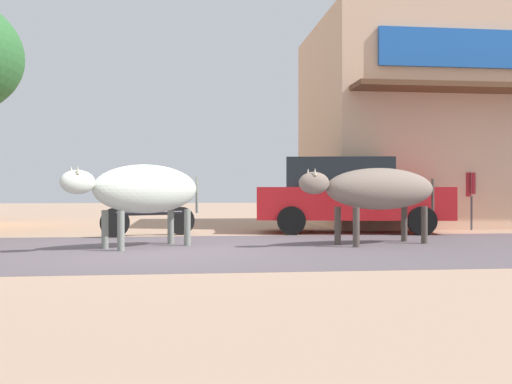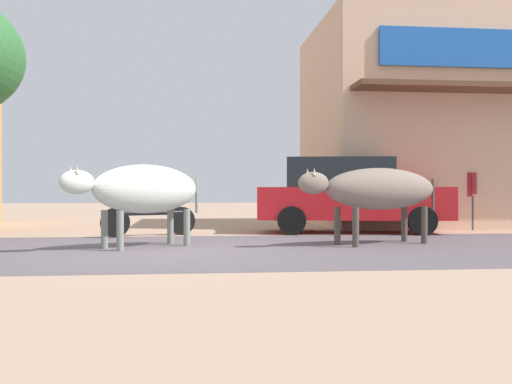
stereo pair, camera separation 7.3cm
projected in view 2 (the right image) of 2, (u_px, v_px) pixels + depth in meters
The scene contains 8 objects.
ground at pixel (148, 250), 9.38m from camera, with size 80.00×80.00×0.00m, color tan.
asphalt_road at pixel (148, 250), 9.38m from camera, with size 72.00×5.64×0.00m, color #5B5157.
storefront_right_club at pixel (466, 126), 16.93m from camera, with size 8.40×6.18×5.46m.
parked_hatchback_car at pixel (348, 194), 13.40m from camera, with size 4.37×2.38×1.64m.
parked_motorcycle at pixel (151, 213), 12.31m from camera, with size 1.86×0.91×1.04m.
cow_near_brown at pixel (144, 190), 9.80m from camera, with size 2.26×1.90×1.34m.
cow_far_dark at pixel (378, 189), 10.36m from camera, with size 2.80×1.51×1.31m.
pedestrian_by_shop at pixel (470, 191), 14.35m from camera, with size 0.48×0.61×1.56m.
Camera 2 is at (0.59, -9.51, 0.90)m, focal length 42.54 mm.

